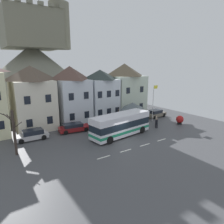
{
  "coord_description": "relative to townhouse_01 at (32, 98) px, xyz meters",
  "views": [
    {
      "loc": [
        -14.77,
        -19.27,
        9.67
      ],
      "look_at": [
        1.58,
        4.76,
        2.73
      ],
      "focal_mm": 31.89,
      "sensor_mm": 36.0,
      "label": 1
    }
  ],
  "objects": [
    {
      "name": "pedestrian_02",
      "position": [
        16.82,
        -9.78,
        -3.92
      ],
      "size": [
        0.3,
        0.3,
        1.54
      ],
      "color": "#2D2D38",
      "rests_on": "ground_plane"
    },
    {
      "name": "harbour_buoy",
      "position": [
        20.3,
        -11.72,
        -3.96
      ],
      "size": [
        1.24,
        1.24,
        1.49
      ],
      "color": "black",
      "rests_on": "ground_plane"
    },
    {
      "name": "pedestrian_00",
      "position": [
        15.61,
        -10.99,
        -3.93
      ],
      "size": [
        0.35,
        0.35,
        1.58
      ],
      "color": "black",
      "rests_on": "ground_plane"
    },
    {
      "name": "bare_tree_00",
      "position": [
        -4.13,
        -8.97,
        -2.16
      ],
      "size": [
        1.89,
        1.36,
        5.01
      ],
      "color": "#382D28",
      "rests_on": "ground_plane"
    },
    {
      "name": "public_bench",
      "position": [
        12.18,
        -4.4,
        -4.32
      ],
      "size": [
        1.48,
        0.48,
        0.87
      ],
      "color": "brown",
      "rests_on": "ground_plane"
    },
    {
      "name": "transit_bus",
      "position": [
        8.97,
        -10.58,
        -3.22
      ],
      "size": [
        9.33,
        3.68,
        3.09
      ],
      "rotation": [
        0.0,
        0.0,
        0.12
      ],
      "color": "white",
      "rests_on": "ground_plane"
    },
    {
      "name": "parked_car_01",
      "position": [
        20.55,
        -6.05,
        -4.11
      ],
      "size": [
        4.2,
        2.25,
        1.37
      ],
      "rotation": [
        0.0,
        0.0,
        0.07
      ],
      "color": "#766C5D",
      "rests_on": "ground_plane"
    },
    {
      "name": "townhouse_02",
      "position": [
        6.17,
        -0.11,
        -0.06
      ],
      "size": [
        5.08,
        6.53,
        9.46
      ],
      "color": "silver",
      "rests_on": "ground_plane"
    },
    {
      "name": "hilltop_castle",
      "position": [
        4.55,
        16.74,
        2.99
      ],
      "size": [
        34.27,
        34.27,
        22.75
      ],
      "color": "slate",
      "rests_on": "ground_plane"
    },
    {
      "name": "parked_car_03",
      "position": [
        13.38,
        -4.98,
        -4.12
      ],
      "size": [
        4.01,
        2.3,
        1.36
      ],
      "rotation": [
        0.0,
        0.0,
        -0.11
      ],
      "color": "slate",
      "rests_on": "ground_plane"
    },
    {
      "name": "bus_shelter",
      "position": [
        14.17,
        -6.81,
        -1.82
      ],
      "size": [
        3.6,
        3.6,
        3.57
      ],
      "color": "#473D33",
      "rests_on": "ground_plane"
    },
    {
      "name": "flagpole",
      "position": [
        18.15,
        -7.66,
        -1.1
      ],
      "size": [
        0.95,
        0.1,
        6.29
      ],
      "color": "silver",
      "rests_on": "ground_plane"
    },
    {
      "name": "townhouse_01",
      "position": [
        0.0,
        0.0,
        0.0
      ],
      "size": [
        5.66,
        6.74,
        9.57
      ],
      "color": "silver",
      "rests_on": "ground_plane"
    },
    {
      "name": "ground_plane",
      "position": [
        7.96,
        -12.34,
        -4.81
      ],
      "size": [
        40.0,
        60.0,
        0.07
      ],
      "color": "#494A4E"
    },
    {
      "name": "pedestrian_01",
      "position": [
        13.61,
        -8.28,
        -3.91
      ],
      "size": [
        0.35,
        0.33,
        1.66
      ],
      "color": "#2D2D38",
      "rests_on": "ground_plane"
    },
    {
      "name": "parked_car_00",
      "position": [
        -1.62,
        -5.22,
        -4.12
      ],
      "size": [
        4.25,
        1.94,
        1.36
      ],
      "rotation": [
        0.0,
        0.0,
        3.11
      ],
      "color": "silver",
      "rests_on": "ground_plane"
    },
    {
      "name": "parked_car_02",
      "position": [
        4.33,
        -5.25,
        -4.16
      ],
      "size": [
        4.77,
        2.44,
        1.24
      ],
      "rotation": [
        0.0,
        0.0,
        -0.15
      ],
      "color": "maroon",
      "rests_on": "ground_plane"
    },
    {
      "name": "townhouse_03",
      "position": [
        11.77,
        -0.43,
        -0.38
      ],
      "size": [
        5.36,
        5.89,
        8.8
      ],
      "color": "silver",
      "rests_on": "ground_plane"
    },
    {
      "name": "townhouse_04",
      "position": [
        17.64,
        -0.0,
        0.16
      ],
      "size": [
        6.67,
        6.74,
        9.89
      ],
      "color": "silver",
      "rests_on": "ground_plane"
    }
  ]
}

